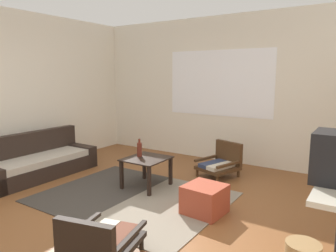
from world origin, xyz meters
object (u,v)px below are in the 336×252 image
Objects in this scene: couch at (37,163)px; armchair_by_window at (221,162)px; coffee_table at (146,164)px; armchair_striped_foreground at (100,242)px; glass_bottle at (139,149)px; ottoman_orange at (205,199)px.

armchair_by_window is (2.50, 1.64, 0.01)m from couch.
armchair_by_window is (0.70, 1.09, -0.12)m from coffee_table.
armchair_striped_foreground is 2.82× the size of glass_bottle.
coffee_table is at bearing 163.64° from ottoman_orange.
couch reaches higher than armchair_striped_foreground.
glass_bottle is (1.67, 0.56, 0.33)m from couch.
glass_bottle reaches higher than ottoman_orange.
couch is 2.99m from armchair_by_window.
armchair_striped_foreground is at bearing -64.89° from coffee_table.
couch is 1.79m from glass_bottle.
coffee_table is 2.31× the size of glass_bottle.
ottoman_orange is at bearing 78.82° from armchair_striped_foreground.
coffee_table is 1.17m from ottoman_orange.
couch is at bearing -163.00° from coffee_table.
coffee_table is 0.86× the size of armchair_by_window.
couch is at bearing -175.56° from ottoman_orange.
couch is 2.48× the size of armchair_striped_foreground.
glass_bottle is at bearing 18.64° from couch.
armchair_by_window is 2.85m from armchair_striped_foreground.
couch reaches higher than coffee_table.
couch is 3.03× the size of coffee_table.
glass_bottle reaches higher than couch.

